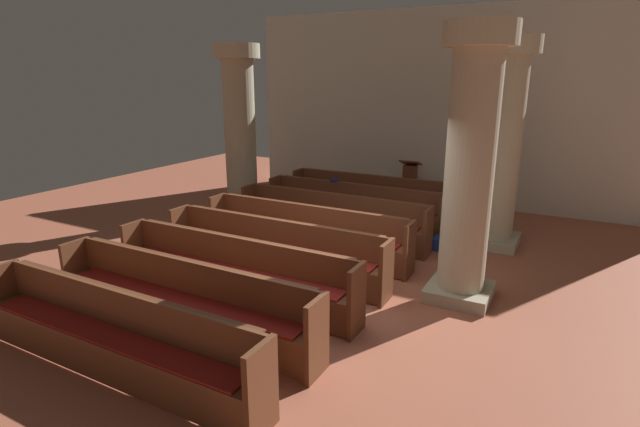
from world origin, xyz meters
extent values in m
plane|color=#AD5B42|center=(0.00, 0.00, 0.00)|extent=(19.20, 19.20, 0.00)
cube|color=silver|center=(0.00, 6.08, 2.25)|extent=(10.00, 0.16, 4.50)
cube|color=brown|center=(-1.05, 4.13, 0.42)|extent=(3.64, 0.38, 0.05)
cube|color=brown|center=(-1.05, 4.30, 0.66)|extent=(3.64, 0.04, 0.43)
cube|color=brown|center=(-1.05, 4.34, 0.86)|extent=(3.50, 0.06, 0.02)
cube|color=brown|center=(-2.90, 4.13, 0.44)|extent=(0.06, 0.44, 0.87)
cube|color=brown|center=(0.80, 4.13, 0.44)|extent=(0.06, 0.44, 0.87)
cube|color=brown|center=(-1.05, 3.95, 0.21)|extent=(3.64, 0.03, 0.38)
cube|color=maroon|center=(-1.05, 4.11, 0.46)|extent=(3.35, 0.32, 0.03)
cube|color=brown|center=(-1.05, 3.15, 0.42)|extent=(3.64, 0.38, 0.05)
cube|color=brown|center=(-1.05, 3.32, 0.66)|extent=(3.64, 0.04, 0.43)
cube|color=brown|center=(-1.05, 3.37, 0.86)|extent=(3.50, 0.06, 0.02)
cube|color=brown|center=(-2.90, 3.15, 0.44)|extent=(0.06, 0.44, 0.87)
cube|color=brown|center=(0.80, 3.15, 0.44)|extent=(0.06, 0.44, 0.87)
cube|color=brown|center=(-1.05, 2.98, 0.21)|extent=(3.64, 0.03, 0.38)
cube|color=maroon|center=(-1.05, 3.13, 0.46)|extent=(3.35, 0.32, 0.03)
cube|color=brown|center=(-1.05, 2.18, 0.42)|extent=(3.64, 0.38, 0.05)
cube|color=brown|center=(-1.05, 2.35, 0.66)|extent=(3.64, 0.04, 0.43)
cube|color=brown|center=(-1.05, 2.39, 0.86)|extent=(3.50, 0.06, 0.02)
cube|color=brown|center=(-2.90, 2.18, 0.44)|extent=(0.06, 0.44, 0.87)
cube|color=brown|center=(0.80, 2.18, 0.44)|extent=(0.06, 0.44, 0.87)
cube|color=brown|center=(-1.05, 2.00, 0.21)|extent=(3.64, 0.03, 0.38)
cube|color=maroon|center=(-1.05, 2.16, 0.46)|extent=(3.35, 0.32, 0.03)
cube|color=brown|center=(-1.05, 1.20, 0.42)|extent=(3.64, 0.38, 0.05)
cube|color=brown|center=(-1.05, 1.37, 0.66)|extent=(3.64, 0.04, 0.43)
cube|color=brown|center=(-1.05, 1.42, 0.86)|extent=(3.50, 0.06, 0.02)
cube|color=brown|center=(-2.90, 1.20, 0.44)|extent=(0.06, 0.44, 0.87)
cube|color=brown|center=(0.80, 1.20, 0.44)|extent=(0.06, 0.44, 0.87)
cube|color=brown|center=(-1.05, 1.03, 0.21)|extent=(3.64, 0.03, 0.38)
cube|color=maroon|center=(-1.05, 1.18, 0.46)|extent=(3.35, 0.32, 0.03)
cube|color=brown|center=(-1.05, 0.23, 0.42)|extent=(3.64, 0.38, 0.05)
cube|color=brown|center=(-1.05, 0.40, 0.66)|extent=(3.64, 0.05, 0.43)
cube|color=brown|center=(-1.05, 0.44, 0.86)|extent=(3.50, 0.06, 0.02)
cube|color=brown|center=(-2.90, 0.23, 0.44)|extent=(0.06, 0.44, 0.87)
cube|color=brown|center=(0.80, 0.23, 0.44)|extent=(0.06, 0.44, 0.87)
cube|color=brown|center=(-1.05, 0.05, 0.21)|extent=(3.64, 0.03, 0.38)
cube|color=maroon|center=(-1.05, 0.21, 0.46)|extent=(3.35, 0.32, 0.03)
cube|color=brown|center=(-1.05, -0.75, 0.42)|extent=(3.64, 0.38, 0.05)
cube|color=brown|center=(-1.05, -0.58, 0.66)|extent=(3.64, 0.04, 0.43)
cube|color=brown|center=(-1.05, -0.53, 0.86)|extent=(3.50, 0.06, 0.02)
cube|color=brown|center=(-2.90, -0.75, 0.44)|extent=(0.06, 0.44, 0.87)
cube|color=brown|center=(0.80, -0.75, 0.44)|extent=(0.06, 0.44, 0.87)
cube|color=brown|center=(-1.05, -0.92, 0.21)|extent=(3.64, 0.03, 0.38)
cube|color=maroon|center=(-1.05, -0.77, 0.46)|extent=(3.35, 0.32, 0.03)
cube|color=brown|center=(-1.05, -1.72, 0.42)|extent=(3.64, 0.38, 0.05)
cube|color=brown|center=(-1.05, -1.55, 0.66)|extent=(3.64, 0.04, 0.43)
cube|color=brown|center=(-1.05, -1.51, 0.86)|extent=(3.50, 0.06, 0.02)
cube|color=brown|center=(-2.90, -1.72, 0.44)|extent=(0.06, 0.44, 0.87)
cube|color=brown|center=(0.80, -1.72, 0.44)|extent=(0.06, 0.44, 0.87)
cube|color=brown|center=(-1.05, -1.90, 0.21)|extent=(3.64, 0.03, 0.38)
cube|color=maroon|center=(-1.05, -1.74, 0.46)|extent=(3.35, 0.32, 0.03)
cube|color=brown|center=(-1.05, -2.70, 0.42)|extent=(3.64, 0.38, 0.05)
cube|color=brown|center=(-1.05, -2.53, 0.66)|extent=(3.64, 0.04, 0.43)
cube|color=brown|center=(-1.05, -2.48, 0.86)|extent=(3.50, 0.06, 0.02)
cube|color=brown|center=(-2.90, -2.70, 0.44)|extent=(0.06, 0.44, 0.87)
cube|color=brown|center=(0.80, -2.70, 0.44)|extent=(0.06, 0.44, 0.87)
cube|color=brown|center=(-1.05, -2.87, 0.21)|extent=(3.64, 0.03, 0.38)
cube|color=maroon|center=(-1.05, -2.72, 0.46)|extent=(3.35, 0.32, 0.03)
cube|color=tan|center=(1.66, 3.41, 0.09)|extent=(0.91, 0.91, 0.18)
cylinder|color=#BCB293|center=(1.66, 3.41, 1.76)|extent=(0.68, 0.68, 3.16)
cylinder|color=beige|center=(1.66, 3.41, 3.49)|extent=(0.98, 0.98, 0.30)
cube|color=tan|center=(-3.71, 3.01, 0.09)|extent=(0.91, 0.91, 0.18)
cylinder|color=#BCB293|center=(-3.71, 3.01, 1.76)|extent=(0.68, 0.68, 3.16)
cylinder|color=beige|center=(-3.71, 3.01, 3.49)|extent=(0.98, 0.98, 0.30)
cube|color=tan|center=(1.66, 0.85, 0.09)|extent=(0.85, 0.85, 0.18)
cylinder|color=#BCB293|center=(1.66, 0.85, 1.76)|extent=(0.63, 0.63, 3.16)
cylinder|color=beige|center=(1.66, 0.85, 3.49)|extent=(0.92, 0.92, 0.30)
cube|color=#562B1A|center=(-0.63, 5.49, 0.03)|extent=(0.45, 0.45, 0.06)
cube|color=brown|center=(-0.63, 5.49, 0.47)|extent=(0.28, 0.28, 0.95)
cube|color=brown|center=(-0.63, 5.49, 1.01)|extent=(0.48, 0.35, 0.15)
cube|color=navy|center=(-1.56, 3.36, 0.89)|extent=(0.14, 0.19, 0.03)
cube|color=navy|center=(1.00, 2.69, 0.11)|extent=(0.44, 0.31, 0.22)
camera|label=1|loc=(2.93, -5.58, 3.01)|focal=27.42mm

